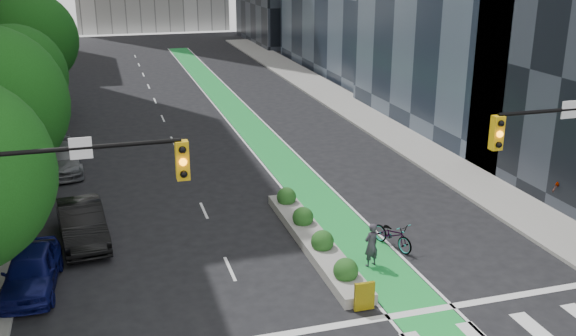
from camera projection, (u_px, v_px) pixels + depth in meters
sidewalk_left at (17, 148)px, 39.00m from camera, size 3.60×90.00×0.15m
sidewalk_right at (374, 120)px, 45.34m from camera, size 3.60×90.00×0.15m
bike_lane_paint at (238, 113)px, 47.54m from camera, size 2.20×70.00×0.01m
tree_midfar at (15, 76)px, 34.93m from camera, size 5.60×5.60×7.76m
tree_far at (29, 39)px, 43.77m from camera, size 6.60×6.60×9.00m
signal_left at (26, 231)px, 16.04m from camera, size 6.14×0.51×7.20m
median_planter at (314, 237)px, 26.08m from camera, size 1.20×10.26×1.10m
bicycle at (393, 235)px, 25.86m from camera, size 1.40×2.29×1.13m
cyclist at (371, 245)px, 24.24m from camera, size 0.74×0.60×1.75m
parked_car_left_near at (31, 270)px, 22.58m from camera, size 2.05×4.51×1.50m
parked_car_left_mid at (82, 223)px, 26.30m from camera, size 2.28×5.12×1.63m
parked_car_left_far at (60, 159)px, 34.74m from camera, size 2.64×5.16×1.43m
pedestrian_far at (562, 189)px, 29.40m from camera, size 1.08×0.53×1.79m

